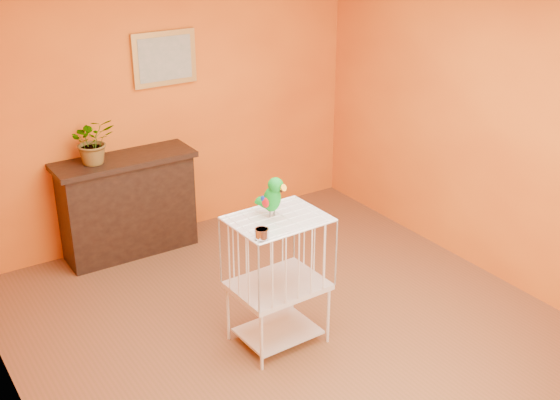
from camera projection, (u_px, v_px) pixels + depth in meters
ground at (299, 336)px, 5.42m from camera, size 4.50×4.50×0.00m
room_shell at (301, 142)px, 4.79m from camera, size 4.50×4.50×4.50m
console_cabinet at (128, 206)px, 6.52m from camera, size 1.28×0.46×0.95m
potted_plant at (93, 145)px, 6.14m from camera, size 0.40×0.44×0.32m
framed_picture at (165, 58)px, 6.42m from camera, size 0.62×0.04×0.50m
birdcage at (278, 279)px, 5.16m from camera, size 0.68×0.54×1.03m
feed_cup at (262, 234)px, 4.65m from camera, size 0.10×0.10×0.07m
parrot at (272, 196)px, 4.93m from camera, size 0.16×0.28×0.31m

